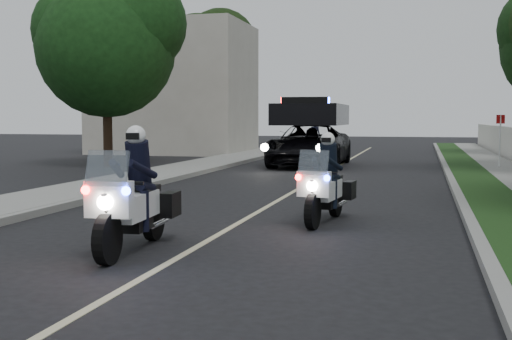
{
  "coord_description": "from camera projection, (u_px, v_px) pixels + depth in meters",
  "views": [
    {
      "loc": [
        3.24,
        -7.39,
        1.94
      ],
      "look_at": [
        0.36,
        3.78,
        1.0
      ],
      "focal_mm": 45.3,
      "sensor_mm": 36.0,
      "label": 1
    }
  ],
  "objects": [
    {
      "name": "lane_marking",
      "position": [
        300.0,
        188.0,
        17.75
      ],
      "size": [
        0.12,
        50.0,
        0.01
      ],
      "primitive_type": "cube",
      "color": "#BFB78C",
      "rests_on": "ground"
    },
    {
      "name": "police_suv",
      "position": [
        310.0,
        166.0,
        25.96
      ],
      "size": [
        2.82,
        6.03,
        2.92
      ],
      "primitive_type": "imported",
      "rotation": [
        0.0,
        0.0,
        0.01
      ],
      "color": "black",
      "rests_on": "ground"
    },
    {
      "name": "bicycle",
      "position": [
        315.0,
        155.0,
        33.22
      ],
      "size": [
        0.71,
        1.58,
        0.8
      ],
      "primitive_type": "imported",
      "rotation": [
        0.0,
        0.0,
        -0.12
      ],
      "color": "black",
      "rests_on": "ground"
    },
    {
      "name": "sidewalk_left",
      "position": [
        126.0,
        181.0,
        19.04
      ],
      "size": [
        2.0,
        60.0,
        0.16
      ],
      "primitive_type": "cube",
      "color": "gray",
      "rests_on": "ground"
    },
    {
      "name": "sign_post",
      "position": [
        499.0,
        170.0,
        23.72
      ],
      "size": [
        0.42,
        0.42,
        2.11
      ],
      "primitive_type": null,
      "rotation": [
        0.0,
        0.0,
        0.32
      ],
      "color": "#B4160C",
      "rests_on": "ground"
    },
    {
      "name": "police_moto_right",
      "position": [
        325.0,
        222.0,
        11.97
      ],
      "size": [
        0.91,
        2.04,
        1.68
      ],
      "primitive_type": null,
      "rotation": [
        0.0,
        0.0,
        -0.11
      ],
      "color": "silver",
      "rests_on": "ground"
    },
    {
      "name": "police_moto_left",
      "position": [
        134.0,
        251.0,
        9.4
      ],
      "size": [
        0.9,
        2.2,
        1.83
      ],
      "primitive_type": null,
      "rotation": [
        0.0,
        0.0,
        0.07
      ],
      "color": "silver",
      "rests_on": "ground"
    },
    {
      "name": "cyclist",
      "position": [
        315.0,
        155.0,
        33.22
      ],
      "size": [
        0.58,
        0.39,
        1.6
      ],
      "primitive_type": "imported",
      "rotation": [
        0.0,
        0.0,
        3.15
      ],
      "color": "black",
      "rests_on": "ground"
    },
    {
      "name": "ground",
      "position": [
        153.0,
        272.0,
        8.1
      ],
      "size": [
        120.0,
        120.0,
        0.0
      ],
      "primitive_type": "plane",
      "color": "black",
      "rests_on": "ground"
    },
    {
      "name": "curb_right",
      "position": [
        455.0,
        190.0,
        16.72
      ],
      "size": [
        0.2,
        60.0,
        0.15
      ],
      "primitive_type": "cube",
      "color": "gray",
      "rests_on": "ground"
    },
    {
      "name": "tree_left_near",
      "position": [
        108.0,
        167.0,
        25.48
      ],
      "size": [
        6.28,
        6.28,
        9.01
      ],
      "primitive_type": null,
      "rotation": [
        0.0,
        0.0,
        -0.18
      ],
      "color": "#163D14",
      "rests_on": "ground"
    },
    {
      "name": "curb_left",
      "position": [
        161.0,
        182.0,
        18.76
      ],
      "size": [
        0.2,
        60.0,
        0.15
      ],
      "primitive_type": "cube",
      "color": "gray",
      "rests_on": "ground"
    },
    {
      "name": "grass_verge",
      "position": [
        484.0,
        190.0,
        16.54
      ],
      "size": [
        1.2,
        60.0,
        0.16
      ],
      "primitive_type": "cube",
      "color": "#193814",
      "rests_on": "ground"
    },
    {
      "name": "building_far",
      "position": [
        174.0,
        89.0,
        35.4
      ],
      "size": [
        8.0,
        6.0,
        7.0
      ],
      "primitive_type": "cube",
      "color": "#A8A396",
      "rests_on": "ground"
    },
    {
      "name": "tree_left_far",
      "position": [
        201.0,
        150.0,
        39.24
      ],
      "size": [
        7.16,
        7.16,
        10.03
      ],
      "primitive_type": null,
      "rotation": [
        0.0,
        0.0,
        -0.21
      ],
      "color": "black",
      "rests_on": "ground"
    }
  ]
}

